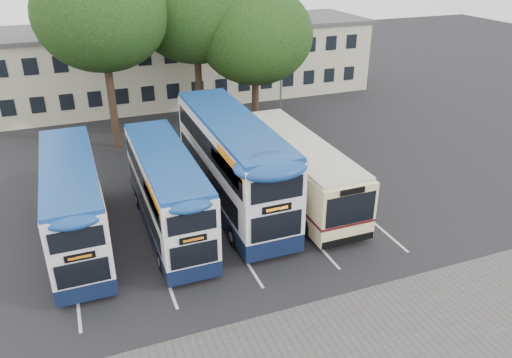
{
  "coord_description": "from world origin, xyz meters",
  "views": [
    {
      "loc": [
        -9.83,
        -15.39,
        12.68
      ],
      "look_at": [
        -1.93,
        5.0,
        2.07
      ],
      "focal_mm": 35.0,
      "sensor_mm": 36.0,
      "label": 1
    }
  ],
  "objects": [
    {
      "name": "depot_building",
      "position": [
        0.0,
        26.99,
        3.15
      ],
      "size": [
        32.4,
        8.4,
        6.2
      ],
      "color": "beige",
      "rests_on": "ground"
    },
    {
      "name": "tree_right",
      "position": [
        2.54,
        16.64,
        6.77
      ],
      "size": [
        7.78,
        7.78,
        10.09
      ],
      "color": "black",
      "rests_on": "ground"
    },
    {
      "name": "ground",
      "position": [
        0.0,
        0.0,
        0.0
      ],
      "size": [
        120.0,
        120.0,
        0.0
      ],
      "primitive_type": "plane",
      "color": "black",
      "rests_on": "ground"
    },
    {
      "name": "tree_mid",
      "position": [
        -0.94,
        18.91,
        8.32
      ],
      "size": [
        8.48,
        8.48,
        11.94
      ],
      "color": "black",
      "rests_on": "ground"
    },
    {
      "name": "bus_dd_mid",
      "position": [
        -6.24,
        5.31,
        2.19
      ],
      "size": [
        2.31,
        9.53,
        3.97
      ],
      "color": "#0F1937",
      "rests_on": "ground"
    },
    {
      "name": "bus_dd_left",
      "position": [
        -10.36,
        5.66,
        2.2
      ],
      "size": [
        2.33,
        9.6,
        4.0
      ],
      "color": "#0F1937",
      "rests_on": "ground"
    },
    {
      "name": "lamp_post",
      "position": [
        6.0,
        19.97,
        5.08
      ],
      "size": [
        0.25,
        1.05,
        9.06
      ],
      "color": "gray",
      "rests_on": "ground"
    },
    {
      "name": "tree_left",
      "position": [
        -7.24,
        16.98,
        8.53
      ],
      "size": [
        8.04,
        8.04,
        11.96
      ],
      "color": "black",
      "rests_on": "ground"
    },
    {
      "name": "paving_strip",
      "position": [
        -2.0,
        -5.0,
        0.01
      ],
      "size": [
        40.0,
        6.0,
        0.01
      ],
      "primitive_type": "cube",
      "color": "#595654",
      "rests_on": "ground"
    },
    {
      "name": "bus_dd_right",
      "position": [
        -2.62,
        6.56,
        2.61
      ],
      "size": [
        2.75,
        11.35,
        4.73
      ],
      "color": "#0F1937",
      "rests_on": "ground"
    },
    {
      "name": "bay_lines",
      "position": [
        -3.75,
        5.0,
        0.01
      ],
      "size": [
        14.12,
        11.0,
        0.01
      ],
      "color": "silver",
      "rests_on": "ground"
    },
    {
      "name": "bus_single",
      "position": [
        0.81,
        6.25,
        1.85
      ],
      "size": [
        2.78,
        10.94,
        3.26
      ],
      "color": "beige",
      "rests_on": "ground"
    }
  ]
}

